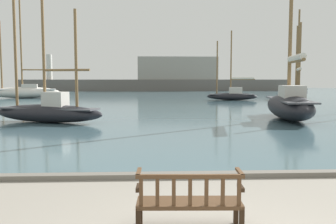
{
  "coord_description": "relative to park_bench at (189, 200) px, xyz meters",
  "views": [
    {
      "loc": [
        -0.83,
        -4.72,
        2.32
      ],
      "look_at": [
        -0.12,
        10.0,
        1.0
      ],
      "focal_mm": 40.0,
      "sensor_mm": 36.0,
      "label": 1
    }
  ],
  "objects": [
    {
      "name": "harbor_water",
      "position": [
        0.24,
        43.2,
        -0.43
      ],
      "size": [
        100.0,
        80.0,
        0.08
      ],
      "primitive_type": "cube",
      "color": "#476670",
      "rests_on": "ground"
    },
    {
      "name": "quay_edge_kerb",
      "position": [
        0.24,
        3.05,
        -0.41
      ],
      "size": [
        40.0,
        0.3,
        0.12
      ],
      "primitive_type": "cube",
      "color": "slate",
      "rests_on": "ground"
    },
    {
      "name": "park_bench",
      "position": [
        0.0,
        0.0,
        0.0
      ],
      "size": [
        1.62,
        0.59,
        0.92
      ],
      "color": "black",
      "rests_on": "ground"
    },
    {
      "name": "sailboat_nearest_starboard",
      "position": [
        -15.05,
        38.28,
        0.46
      ],
      "size": [
        8.04,
        3.55,
        11.55
      ],
      "color": "silver",
      "rests_on": "harbor_water"
    },
    {
      "name": "sailboat_centre_channel",
      "position": [
        16.51,
        37.15,
        0.54
      ],
      "size": [
        4.56,
        10.0,
        10.13
      ],
      "color": "black",
      "rests_on": "harbor_water"
    },
    {
      "name": "sailboat_far_port",
      "position": [
        7.99,
        33.11,
        0.22
      ],
      "size": [
        5.4,
        2.6,
        7.17
      ],
      "color": "black",
      "rests_on": "harbor_water"
    },
    {
      "name": "sailboat_distant_harbor",
      "position": [
        -5.79,
        13.8,
        0.27
      ],
      "size": [
        6.25,
        3.34,
        7.9
      ],
      "color": "black",
      "rests_on": "harbor_water"
    },
    {
      "name": "sailboat_nearest_port",
      "position": [
        7.06,
        14.62,
        0.48
      ],
      "size": [
        3.06,
        7.52,
        10.16
      ],
      "color": "black",
      "rests_on": "harbor_water"
    },
    {
      "name": "far_breakwater",
      "position": [
        1.37,
        63.07,
        1.65
      ],
      "size": [
        49.17,
        2.4,
        6.64
      ],
      "color": "#66605B",
      "rests_on": "ground"
    }
  ]
}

